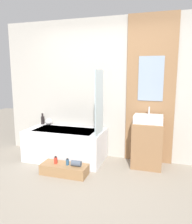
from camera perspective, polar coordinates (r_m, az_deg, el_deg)
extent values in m
plane|color=gray|center=(3.06, -5.13, -21.46)|extent=(12.00, 12.00, 0.00)
cube|color=#B7B2A8|center=(4.13, 2.93, 5.87)|extent=(4.20, 0.06, 2.60)
cube|color=#8E6642|center=(3.96, 14.03, 5.41)|extent=(0.84, 0.03, 2.60)
cube|color=#8C9EB2|center=(3.93, 14.14, 8.44)|extent=(0.43, 0.01, 0.77)
cube|color=white|center=(4.17, -7.99, -8.42)|extent=(1.43, 0.74, 0.57)
cube|color=silver|center=(4.09, -8.09, -4.66)|extent=(1.12, 0.52, 0.01)
cube|color=silver|center=(3.63, 0.78, 2.40)|extent=(0.01, 0.47, 1.09)
cube|color=#997047|center=(3.65, -8.25, -14.60)|extent=(0.75, 0.30, 0.16)
cube|color=#8E6642|center=(3.90, 13.25, -8.32)|extent=(0.50, 0.44, 0.78)
cube|color=white|center=(3.78, 13.53, -1.77)|extent=(0.48, 0.33, 0.13)
cylinder|color=silver|center=(3.85, 13.70, 0.41)|extent=(0.02, 0.02, 0.13)
cylinder|color=black|center=(4.61, -13.76, -2.12)|extent=(0.07, 0.07, 0.16)
cylinder|color=black|center=(4.59, -13.82, -0.75)|extent=(0.04, 0.04, 0.07)
sphere|color=white|center=(4.50, -12.26, -2.49)|extent=(0.13, 0.13, 0.13)
cylinder|color=red|center=(3.66, -10.49, -12.34)|extent=(0.06, 0.06, 0.10)
cylinder|color=black|center=(3.64, -10.52, -11.45)|extent=(0.03, 0.03, 0.02)
cylinder|color=#2D567A|center=(3.58, -7.47, -12.89)|extent=(0.05, 0.05, 0.09)
cylinder|color=black|center=(3.56, -7.49, -12.09)|extent=(0.03, 0.03, 0.02)
cylinder|color=#4C5666|center=(3.52, -5.17, -13.22)|extent=(0.16, 0.09, 0.09)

